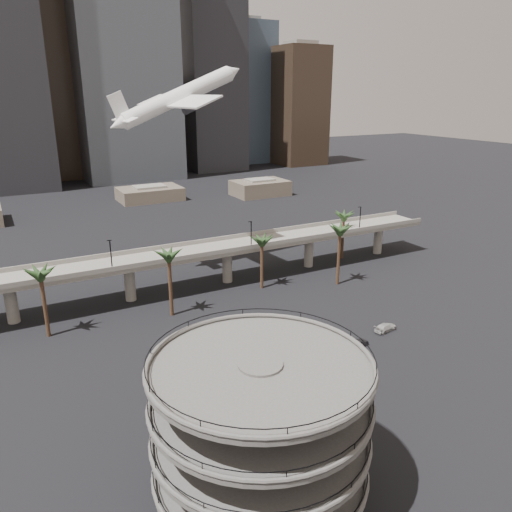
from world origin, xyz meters
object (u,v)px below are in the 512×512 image
parking_ramp (260,420)px  car_a (313,366)px  airborne_jet (178,98)px  overpass (180,258)px  car_c (385,327)px  car_b (358,344)px

parking_ramp → car_a: bearing=43.5°
airborne_jet → overpass: bearing=-121.9°
overpass → car_c: 44.37m
airborne_jet → car_b: bearing=-83.3°
car_a → car_c: 19.70m
airborne_jet → car_b: 64.31m
car_b → overpass: bearing=13.5°
airborne_jet → car_a: (0.95, -52.19, -38.92)m
overpass → car_a: size_ratio=28.82×
overpass → airborne_jet: 34.85m
overpass → parking_ramp: bearing=-102.4°
car_a → car_c: car_a is taller
parking_ramp → car_c: 46.03m
airborne_jet → car_b: airborne_jet is taller
car_a → car_b: size_ratio=1.09×
parking_ramp → car_b: 37.91m
airborne_jet → car_c: size_ratio=6.88×
car_a → car_b: bearing=-90.6°
parking_ramp → car_a: (19.50, 18.51, -9.07)m
parking_ramp → car_a: size_ratio=4.92×
airborne_jet → parking_ramp: bearing=-111.2°
parking_ramp → car_b: (30.26, 20.93, -9.15)m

